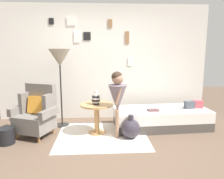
{
  "coord_description": "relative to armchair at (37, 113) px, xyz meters",
  "views": [
    {
      "loc": [
        -0.1,
        -3.18,
        1.61
      ],
      "look_at": [
        0.15,
        0.95,
        0.85
      ],
      "focal_mm": 35.32,
      "sensor_mm": 36.0,
      "label": 1
    }
  ],
  "objects": [
    {
      "name": "rug",
      "position": [
        1.22,
        -0.14,
        -0.43
      ],
      "size": [
        1.66,
        1.44,
        0.01
      ],
      "primitive_type": "cube",
      "color": "silver",
      "rests_on": "ground"
    },
    {
      "name": "daybed",
      "position": [
        2.46,
        0.26,
        -0.24
      ],
      "size": [
        1.94,
        0.91,
        0.4
      ],
      "color": "#4C4742",
      "rests_on": "ground"
    },
    {
      "name": "magazine_basket",
      "position": [
        -0.44,
        -0.37,
        -0.3
      ],
      "size": [
        0.28,
        0.28,
        0.28
      ],
      "primitive_type": "cylinder",
      "color": "black",
      "rests_on": "ground"
    },
    {
      "name": "vase_striped",
      "position": [
        1.11,
        -0.02,
        0.25
      ],
      "size": [
        0.16,
        0.16,
        0.26
      ],
      "color": "black",
      "rests_on": "side_table"
    },
    {
      "name": "armchair",
      "position": [
        0.0,
        0.0,
        0.0
      ],
      "size": [
        0.88,
        0.78,
        0.97
      ],
      "color": "olive",
      "rests_on": "ground"
    },
    {
      "name": "pillow_mid",
      "position": [
        3.04,
        0.26,
        0.04
      ],
      "size": [
        0.22,
        0.15,
        0.15
      ],
      "primitive_type": "cube",
      "rotation": [
        0.0,
        0.0,
        0.18
      ],
      "color": "#474C56",
      "rests_on": "daybed"
    },
    {
      "name": "ground_plane",
      "position": [
        1.27,
        -0.88,
        -0.44
      ],
      "size": [
        12.0,
        12.0,
        0.0
      ],
      "primitive_type": "plane",
      "color": "brown"
    },
    {
      "name": "demijohn_near",
      "position": [
        1.74,
        -0.26,
        -0.26
      ],
      "size": [
        0.36,
        0.36,
        0.44
      ],
      "color": "#332D38",
      "rests_on": "ground"
    },
    {
      "name": "pillow_head",
      "position": [
        3.23,
        0.29,
        0.04
      ],
      "size": [
        0.19,
        0.13,
        0.16
      ],
      "primitive_type": "cube",
      "rotation": [
        0.0,
        0.0,
        -0.04
      ],
      "color": "#D64C56",
      "rests_on": "daybed"
    },
    {
      "name": "gallery_wall",
      "position": [
        1.27,
        1.07,
        0.86
      ],
      "size": [
        4.8,
        0.12,
        2.6
      ],
      "color": "silver",
      "rests_on": "ground"
    },
    {
      "name": "book_on_daybed",
      "position": [
        2.24,
        0.13,
        -0.02
      ],
      "size": [
        0.22,
        0.16,
        0.03
      ],
      "primitive_type": "cube",
      "rotation": [
        0.0,
        0.0,
        0.01
      ],
      "color": "brown",
      "rests_on": "daybed"
    },
    {
      "name": "person_child",
      "position": [
        1.5,
        -0.18,
        0.35
      ],
      "size": [
        0.34,
        0.34,
        1.22
      ],
      "color": "#A37A60",
      "rests_on": "ground"
    },
    {
      "name": "floor_lamp",
      "position": [
        0.38,
        0.51,
        0.96
      ],
      "size": [
        0.44,
        0.44,
        1.62
      ],
      "color": "black",
      "rests_on": "ground"
    },
    {
      "name": "side_table",
      "position": [
        1.12,
        0.01,
        -0.01
      ],
      "size": [
        0.62,
        0.62,
        0.59
      ],
      "color": "tan",
      "rests_on": "ground"
    }
  ]
}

